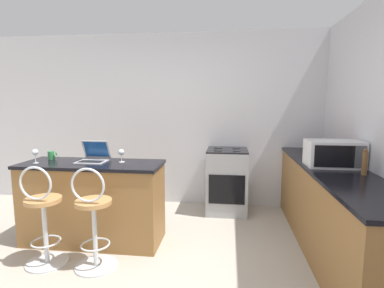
{
  "coord_description": "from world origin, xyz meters",
  "views": [
    {
      "loc": [
        0.92,
        -2.25,
        1.58
      ],
      "look_at": [
        0.43,
        1.74,
        1.01
      ],
      "focal_mm": 28.0,
      "sensor_mm": 36.0,
      "label": 1
    }
  ],
  "objects_px": {
    "bar_stool_near": "(43,219)",
    "wine_glass_short": "(121,153)",
    "laptop": "(94,156)",
    "microwave": "(334,154)",
    "toaster": "(319,150)",
    "pepper_mill": "(365,162)",
    "stove_range": "(227,181)",
    "bar_stool_far": "(93,221)",
    "wine_glass_tall": "(35,153)",
    "mug_green": "(52,155)"
  },
  "relations": [
    {
      "from": "toaster",
      "to": "wine_glass_tall",
      "type": "xyz_separation_m",
      "value": [
        -3.17,
        -0.71,
        0.03
      ]
    },
    {
      "from": "laptop",
      "to": "microwave",
      "type": "distance_m",
      "value": 2.6
    },
    {
      "from": "bar_stool_far",
      "to": "laptop",
      "type": "distance_m",
      "value": 0.84
    },
    {
      "from": "stove_range",
      "to": "bar_stool_far",
      "type": "bearing_deg",
      "value": -126.63
    },
    {
      "from": "toaster",
      "to": "bar_stool_far",
      "type": "bearing_deg",
      "value": -153.63
    },
    {
      "from": "bar_stool_near",
      "to": "wine_glass_short",
      "type": "xyz_separation_m",
      "value": [
        0.58,
        0.6,
        0.55
      ]
    },
    {
      "from": "mug_green",
      "to": "wine_glass_tall",
      "type": "bearing_deg",
      "value": -100.29
    },
    {
      "from": "microwave",
      "to": "wine_glass_short",
      "type": "distance_m",
      "value": 2.26
    },
    {
      "from": "bar_stool_near",
      "to": "stove_range",
      "type": "xyz_separation_m",
      "value": [
        1.74,
        1.66,
        -0.01
      ]
    },
    {
      "from": "toaster",
      "to": "wine_glass_tall",
      "type": "distance_m",
      "value": 3.25
    },
    {
      "from": "laptop",
      "to": "stove_range",
      "type": "bearing_deg",
      "value": 34.67
    },
    {
      "from": "bar_stool_far",
      "to": "pepper_mill",
      "type": "relative_size",
      "value": 4.04
    },
    {
      "from": "bar_stool_near",
      "to": "wine_glass_short",
      "type": "relative_size",
      "value": 6.73
    },
    {
      "from": "laptop",
      "to": "wine_glass_tall",
      "type": "distance_m",
      "value": 0.62
    },
    {
      "from": "bar_stool_near",
      "to": "laptop",
      "type": "xyz_separation_m",
      "value": [
        0.24,
        0.62,
        0.5
      ]
    },
    {
      "from": "microwave",
      "to": "stove_range",
      "type": "bearing_deg",
      "value": 137.69
    },
    {
      "from": "bar_stool_far",
      "to": "microwave",
      "type": "xyz_separation_m",
      "value": [
        2.33,
        0.66,
        0.58
      ]
    },
    {
      "from": "pepper_mill",
      "to": "wine_glass_short",
      "type": "relative_size",
      "value": 1.67
    },
    {
      "from": "bar_stool_far",
      "to": "wine_glass_short",
      "type": "xyz_separation_m",
      "value": [
        0.07,
        0.6,
        0.55
      ]
    },
    {
      "from": "bar_stool_near",
      "to": "toaster",
      "type": "distance_m",
      "value": 3.1
    },
    {
      "from": "toaster",
      "to": "pepper_mill",
      "type": "relative_size",
      "value": 1.15
    },
    {
      "from": "laptop",
      "to": "mug_green",
      "type": "relative_size",
      "value": 3.24
    },
    {
      "from": "bar_stool_near",
      "to": "mug_green",
      "type": "distance_m",
      "value": 0.89
    },
    {
      "from": "bar_stool_near",
      "to": "stove_range",
      "type": "relative_size",
      "value": 1.08
    },
    {
      "from": "microwave",
      "to": "stove_range",
      "type": "distance_m",
      "value": 1.6
    },
    {
      "from": "bar_stool_near",
      "to": "stove_range",
      "type": "height_order",
      "value": "bar_stool_near"
    },
    {
      "from": "bar_stool_far",
      "to": "wine_glass_tall",
      "type": "distance_m",
      "value": 1.11
    },
    {
      "from": "toaster",
      "to": "stove_range",
      "type": "bearing_deg",
      "value": 155.01
    },
    {
      "from": "bar_stool_near",
      "to": "pepper_mill",
      "type": "height_order",
      "value": "pepper_mill"
    },
    {
      "from": "wine_glass_short",
      "to": "wine_glass_tall",
      "type": "bearing_deg",
      "value": -169.86
    },
    {
      "from": "toaster",
      "to": "pepper_mill",
      "type": "height_order",
      "value": "pepper_mill"
    },
    {
      "from": "bar_stool_near",
      "to": "toaster",
      "type": "relative_size",
      "value": 3.51
    },
    {
      "from": "bar_stool_near",
      "to": "mug_green",
      "type": "height_order",
      "value": "mug_green"
    },
    {
      "from": "pepper_mill",
      "to": "wine_glass_short",
      "type": "xyz_separation_m",
      "value": [
        -2.42,
        0.29,
        -0.01
      ]
    },
    {
      "from": "mug_green",
      "to": "wine_glass_tall",
      "type": "distance_m",
      "value": 0.25
    },
    {
      "from": "bar_stool_near",
      "to": "mug_green",
      "type": "bearing_deg",
      "value": 114.08
    },
    {
      "from": "bar_stool_near",
      "to": "wine_glass_tall",
      "type": "bearing_deg",
      "value": 127.98
    },
    {
      "from": "bar_stool_near",
      "to": "wine_glass_tall",
      "type": "distance_m",
      "value": 0.79
    },
    {
      "from": "bar_stool_near",
      "to": "microwave",
      "type": "bearing_deg",
      "value": 13.09
    },
    {
      "from": "bar_stool_near",
      "to": "pepper_mill",
      "type": "xyz_separation_m",
      "value": [
        3.0,
        0.32,
        0.56
      ]
    },
    {
      "from": "mug_green",
      "to": "bar_stool_near",
      "type": "bearing_deg",
      "value": -65.92
    },
    {
      "from": "wine_glass_tall",
      "to": "wine_glass_short",
      "type": "bearing_deg",
      "value": 10.14
    },
    {
      "from": "pepper_mill",
      "to": "bar_stool_far",
      "type": "bearing_deg",
      "value": -172.77
    },
    {
      "from": "toaster",
      "to": "mug_green",
      "type": "relative_size",
      "value": 2.94
    },
    {
      "from": "laptop",
      "to": "bar_stool_near",
      "type": "bearing_deg",
      "value": -111.26
    },
    {
      "from": "toaster",
      "to": "stove_range",
      "type": "height_order",
      "value": "toaster"
    },
    {
      "from": "bar_stool_far",
      "to": "laptop",
      "type": "relative_size",
      "value": 3.18
    },
    {
      "from": "bar_stool_near",
      "to": "microwave",
      "type": "xyz_separation_m",
      "value": [
        2.84,
        0.66,
        0.58
      ]
    },
    {
      "from": "bar_stool_far",
      "to": "wine_glass_short",
      "type": "height_order",
      "value": "wine_glass_short"
    },
    {
      "from": "microwave",
      "to": "mug_green",
      "type": "distance_m",
      "value": 3.14
    }
  ]
}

